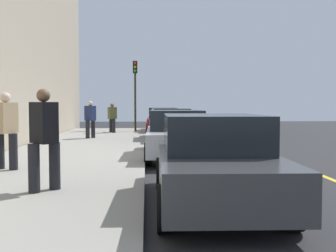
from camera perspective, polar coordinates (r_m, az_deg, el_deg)
name	(u,v)px	position (r m, az deg, el deg)	size (l,w,h in m)	color
ground_plane	(177,159)	(12.50, 1.32, -4.69)	(56.00, 56.00, 0.00)	#28282B
sidewalk	(70,157)	(12.67, -13.78, -4.33)	(28.00, 4.60, 0.15)	gray
lane_stripe_centre	(278,158)	(13.13, 15.42, -4.40)	(28.00, 0.14, 0.01)	gold
parked_car_red	(163,120)	(23.77, -0.76, 0.81)	(4.72, 1.99, 1.51)	black
parked_car_navy	(171,125)	(18.07, 0.37, 0.11)	(4.56, 2.00, 1.51)	black
parked_car_silver	(176,135)	(12.40, 1.17, -1.23)	(4.52, 1.98, 1.51)	black
parked_car_charcoal	(214,160)	(6.68, 6.55, -4.91)	(4.28, 1.97, 1.51)	black
pedestrian_black_coat	(44,137)	(7.38, -17.29, -1.46)	(0.57, 0.56, 1.81)	black
pedestrian_navy_coat	(90,118)	(18.68, -11.04, 1.08)	(0.50, 0.55, 1.71)	black
pedestrian_tan_coat	(6,128)	(10.16, -22.12, -0.33)	(0.58, 0.57, 1.82)	black
pedestrian_burgundy_coat	(91,116)	(23.73, -11.00, 1.41)	(0.52, 0.51, 1.66)	black
pedestrian_olive_coat	(112,117)	(22.27, -7.96, 1.29)	(0.48, 0.52, 1.62)	black
traffic_light_pole	(135,84)	(23.42, -4.71, 6.07)	(0.35, 0.26, 4.08)	#2D2D19
rolling_suitcase	(112,127)	(22.66, -8.00, -0.14)	(0.34, 0.22, 0.93)	black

